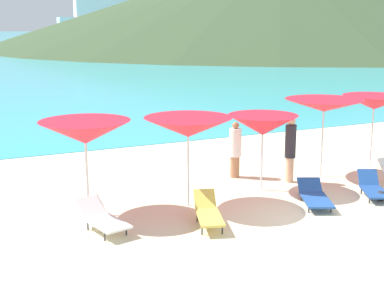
{
  "coord_description": "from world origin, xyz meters",
  "views": [
    {
      "loc": [
        -7.59,
        -9.21,
        4.41
      ],
      "look_at": [
        -1.4,
        3.92,
        1.2
      ],
      "focal_mm": 50.13,
      "sensor_mm": 36.0,
      "label": 1
    }
  ],
  "objects_px": {
    "beachgoer_0": "(235,148)",
    "cruise_ship": "(125,18)",
    "umbrella_3": "(324,105)",
    "lounge_chair_4": "(208,212)",
    "lounge_chair_5": "(102,218)",
    "umbrella_2": "(263,125)",
    "lounge_chair_0": "(314,196)",
    "umbrella_0": "(85,132)",
    "umbrella_1": "(188,127)",
    "beach_ball": "(381,196)",
    "lounge_chair_2": "(373,188)",
    "umbrella_4": "(374,103)",
    "beachgoer_1": "(290,147)"
  },
  "relations": [
    {
      "from": "beachgoer_0",
      "to": "cruise_ship",
      "type": "relative_size",
      "value": 0.03
    },
    {
      "from": "umbrella_3",
      "to": "cruise_ship",
      "type": "bearing_deg",
      "value": 73.49
    },
    {
      "from": "lounge_chair_4",
      "to": "cruise_ship",
      "type": "bearing_deg",
      "value": 90.52
    },
    {
      "from": "umbrella_3",
      "to": "lounge_chair_4",
      "type": "height_order",
      "value": "umbrella_3"
    },
    {
      "from": "umbrella_3",
      "to": "lounge_chair_5",
      "type": "bearing_deg",
      "value": -168.42
    },
    {
      "from": "umbrella_2",
      "to": "umbrella_3",
      "type": "xyz_separation_m",
      "value": [
        2.38,
        0.44,
        0.32
      ]
    },
    {
      "from": "lounge_chair_0",
      "to": "umbrella_0",
      "type": "bearing_deg",
      "value": -173.27
    },
    {
      "from": "umbrella_1",
      "to": "umbrella_0",
      "type": "bearing_deg",
      "value": 168.62
    },
    {
      "from": "umbrella_3",
      "to": "lounge_chair_0",
      "type": "height_order",
      "value": "umbrella_3"
    },
    {
      "from": "beach_ball",
      "to": "lounge_chair_4",
      "type": "bearing_deg",
      "value": 175.36
    },
    {
      "from": "beach_ball",
      "to": "beachgoer_0",
      "type": "bearing_deg",
      "value": 122.92
    },
    {
      "from": "lounge_chair_2",
      "to": "cruise_ship",
      "type": "distance_m",
      "value": 188.8
    },
    {
      "from": "umbrella_4",
      "to": "lounge_chair_4",
      "type": "xyz_separation_m",
      "value": [
        -6.99,
        -2.35,
        -1.77
      ]
    },
    {
      "from": "umbrella_1",
      "to": "beachgoer_1",
      "type": "height_order",
      "value": "umbrella_1"
    },
    {
      "from": "umbrella_4",
      "to": "lounge_chair_5",
      "type": "xyz_separation_m",
      "value": [
        -9.25,
        -1.64,
        -1.79
      ]
    },
    {
      "from": "lounge_chair_4",
      "to": "beachgoer_1",
      "type": "height_order",
      "value": "beachgoer_1"
    },
    {
      "from": "lounge_chair_4",
      "to": "lounge_chair_5",
      "type": "distance_m",
      "value": 2.37
    },
    {
      "from": "lounge_chair_5",
      "to": "beachgoer_1",
      "type": "bearing_deg",
      "value": 0.14
    },
    {
      "from": "umbrella_1",
      "to": "beach_ball",
      "type": "xyz_separation_m",
      "value": [
        4.64,
        -1.78,
        -1.87
      ]
    },
    {
      "from": "umbrella_1",
      "to": "umbrella_2",
      "type": "distance_m",
      "value": 2.39
    },
    {
      "from": "lounge_chair_5",
      "to": "beachgoer_1",
      "type": "distance_m",
      "value": 6.11
    },
    {
      "from": "lounge_chair_4",
      "to": "beachgoer_0",
      "type": "xyz_separation_m",
      "value": [
        2.49,
        3.16,
        0.57
      ]
    },
    {
      "from": "lounge_chair_4",
      "to": "cruise_ship",
      "type": "height_order",
      "value": "cruise_ship"
    },
    {
      "from": "umbrella_4",
      "to": "lounge_chair_4",
      "type": "bearing_deg",
      "value": -161.44
    },
    {
      "from": "beach_ball",
      "to": "lounge_chair_2",
      "type": "bearing_deg",
      "value": 81.47
    },
    {
      "from": "umbrella_4",
      "to": "cruise_ship",
      "type": "relative_size",
      "value": 0.05
    },
    {
      "from": "lounge_chair_2",
      "to": "umbrella_2",
      "type": "bearing_deg",
      "value": 170.18
    },
    {
      "from": "lounge_chair_2",
      "to": "beachgoer_0",
      "type": "xyz_separation_m",
      "value": [
        -2.35,
        3.2,
        0.62
      ]
    },
    {
      "from": "umbrella_1",
      "to": "lounge_chair_2",
      "type": "height_order",
      "value": "umbrella_1"
    },
    {
      "from": "lounge_chair_2",
      "to": "lounge_chair_5",
      "type": "height_order",
      "value": "lounge_chair_2"
    },
    {
      "from": "umbrella_2",
      "to": "lounge_chair_4",
      "type": "height_order",
      "value": "umbrella_2"
    },
    {
      "from": "lounge_chair_2",
      "to": "beachgoer_0",
      "type": "height_order",
      "value": "beachgoer_0"
    },
    {
      "from": "lounge_chair_5",
      "to": "lounge_chair_2",
      "type": "bearing_deg",
      "value": -18.6
    },
    {
      "from": "beachgoer_0",
      "to": "beach_ball",
      "type": "distance_m",
      "value": 4.29
    },
    {
      "from": "lounge_chair_2",
      "to": "beachgoer_1",
      "type": "height_order",
      "value": "beachgoer_1"
    },
    {
      "from": "umbrella_1",
      "to": "lounge_chair_4",
      "type": "bearing_deg",
      "value": -96.21
    },
    {
      "from": "umbrella_3",
      "to": "beachgoer_1",
      "type": "relative_size",
      "value": 1.22
    },
    {
      "from": "beachgoer_1",
      "to": "beach_ball",
      "type": "distance_m",
      "value": 2.83
    },
    {
      "from": "umbrella_3",
      "to": "umbrella_4",
      "type": "xyz_separation_m",
      "value": [
        2.09,
        0.17,
        -0.06
      ]
    },
    {
      "from": "umbrella_1",
      "to": "lounge_chair_4",
      "type": "distance_m",
      "value": 2.2
    },
    {
      "from": "umbrella_3",
      "to": "lounge_chair_4",
      "type": "relative_size",
      "value": 1.43
    },
    {
      "from": "umbrella_3",
      "to": "lounge_chair_5",
      "type": "xyz_separation_m",
      "value": [
        -7.16,
        -1.47,
        -1.85
      ]
    },
    {
      "from": "beach_ball",
      "to": "umbrella_3",
      "type": "bearing_deg",
      "value": 87.67
    },
    {
      "from": "umbrella_0",
      "to": "cruise_ship",
      "type": "relative_size",
      "value": 0.05
    },
    {
      "from": "umbrella_4",
      "to": "lounge_chair_5",
      "type": "bearing_deg",
      "value": -169.96
    },
    {
      "from": "umbrella_3",
      "to": "cruise_ship",
      "type": "height_order",
      "value": "cruise_ship"
    },
    {
      "from": "umbrella_2",
      "to": "beach_ball",
      "type": "relative_size",
      "value": 7.91
    },
    {
      "from": "umbrella_2",
      "to": "umbrella_3",
      "type": "distance_m",
      "value": 2.44
    },
    {
      "from": "umbrella_0",
      "to": "umbrella_1",
      "type": "xyz_separation_m",
      "value": [
        2.42,
        -0.49,
        0.01
      ]
    },
    {
      "from": "lounge_chair_0",
      "to": "umbrella_2",
      "type": "bearing_deg",
      "value": 133.83
    }
  ]
}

